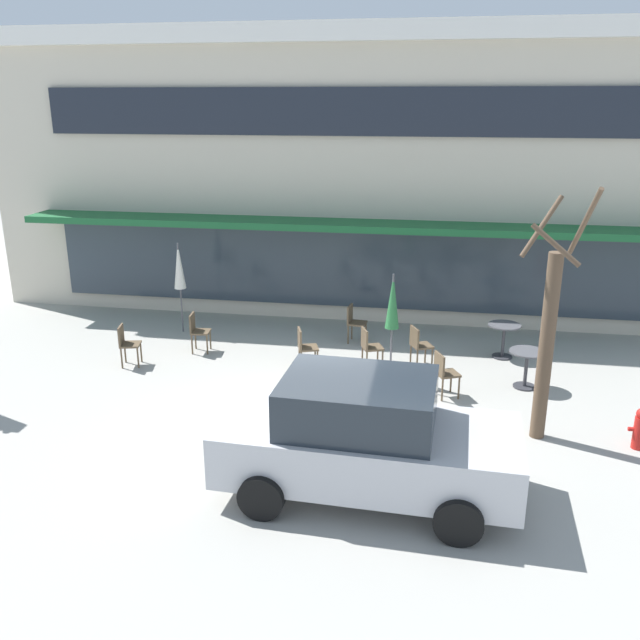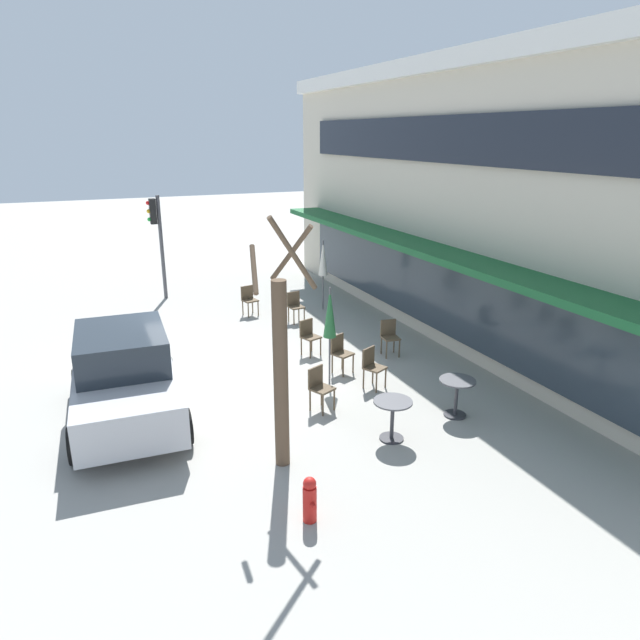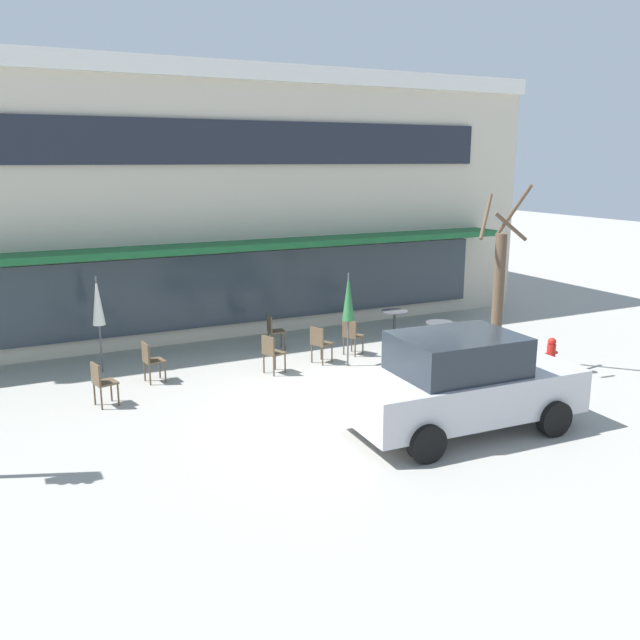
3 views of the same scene
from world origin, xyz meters
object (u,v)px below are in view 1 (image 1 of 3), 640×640
cafe_chair_2 (369,345)px  cafe_chair_4 (444,371)px  patio_umbrella_green_folded (393,302)px  cafe_chair_0 (419,343)px  cafe_chair_5 (354,321)px  patio_umbrella_cream_folded (179,267)px  parked_sedan (365,438)px  street_tree (548,336)px  cafe_chair_6 (305,345)px  cafe_chair_3 (127,342)px  cafe_chair_1 (197,329)px  cafe_table_streetside (527,363)px  fire_hydrant (640,428)px  cafe_table_near_wall (504,335)px

cafe_chair_2 → cafe_chair_4: (1.54, -1.18, 0.00)m
cafe_chair_2 → cafe_chair_4: bearing=-37.5°
patio_umbrella_green_folded → cafe_chair_4: 1.67m
cafe_chair_0 → cafe_chair_5: size_ratio=1.00×
patio_umbrella_cream_folded → parked_sedan: size_ratio=0.51×
patio_umbrella_cream_folded → street_tree: bearing=-27.8°
cafe_chair_5 → street_tree: 5.61m
patio_umbrella_green_folded → cafe_chair_6: 2.13m
patio_umbrella_green_folded → cafe_chair_3: 5.67m
cafe_chair_2 → street_tree: street_tree is taller
cafe_chair_6 → cafe_chair_1: bearing=166.8°
street_tree → cafe_chair_5: bearing=131.5°
cafe_chair_2 → cafe_chair_4: 1.94m
cafe_chair_0 → parked_sedan: 5.05m
cafe_table_streetside → patio_umbrella_green_folded: (-2.64, -0.05, 1.11)m
cafe_table_streetside → cafe_chair_5: size_ratio=0.85×
cafe_chair_5 → cafe_chair_6: 2.00m
patio_umbrella_cream_folded → cafe_chair_5: (4.20, -0.03, -1.10)m
cafe_table_streetside → cafe_chair_4: 1.76m
patio_umbrella_cream_folded → fire_hydrant: bearing=-24.5°
patio_umbrella_green_folded → cafe_table_near_wall: bearing=35.2°
cafe_chair_0 → cafe_chair_1: size_ratio=1.00×
cafe_chair_2 → cafe_chair_3: 5.12m
cafe_chair_0 → parked_sedan: bearing=-96.7°
cafe_chair_4 → parked_sedan: (-1.11, -3.55, 0.35)m
cafe_table_streetside → parked_sedan: size_ratio=0.18×
cafe_chair_0 → cafe_chair_5: same height
patio_umbrella_cream_folded → cafe_chair_4: size_ratio=2.47×
cafe_chair_5 → cafe_table_streetside: bearing=-29.0°
cafe_table_near_wall → patio_umbrella_cream_folded: size_ratio=0.35×
cafe_table_streetside → cafe_chair_1: bearing=173.5°
cafe_chair_0 → street_tree: (2.10, -2.79, 1.26)m
patio_umbrella_green_folded → parked_sedan: patio_umbrella_green_folded is taller
patio_umbrella_cream_folded → cafe_chair_2: patio_umbrella_cream_folded is taller
patio_umbrella_green_folded → cafe_chair_0: (0.53, 0.77, -1.10)m
fire_hydrant → cafe_chair_3: bearing=168.5°
cafe_table_streetside → cafe_chair_6: size_ratio=0.85×
patio_umbrella_cream_folded → cafe_chair_4: bearing=-24.0°
patio_umbrella_cream_folded → parked_sedan: 8.20m
parked_sedan → fire_hydrant: bearing=26.0°
cafe_chair_3 → cafe_chair_5: (4.56, 2.27, 0.00)m
cafe_chair_6 → cafe_chair_4: bearing=-18.1°
cafe_table_near_wall → cafe_table_streetside: (0.30, -1.60, 0.00)m
street_tree → cafe_chair_6: bearing=152.9°
cafe_chair_4 → cafe_chair_6: (-2.86, 0.94, 0.00)m
cafe_chair_4 → cafe_table_streetside: bearing=25.0°
cafe_chair_3 → street_tree: (8.19, -1.83, 1.26)m
cafe_chair_2 → parked_sedan: size_ratio=0.21×
parked_sedan → cafe_chair_5: bearing=98.5°
cafe_chair_2 → cafe_chair_6: size_ratio=1.00×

